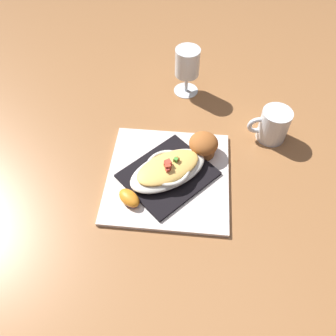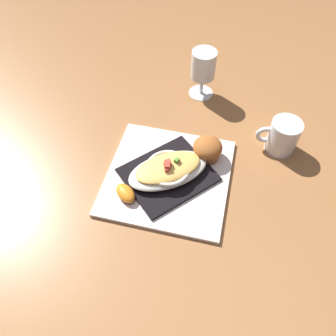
{
  "view_description": "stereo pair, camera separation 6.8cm",
  "coord_description": "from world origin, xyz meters",
  "px_view_note": "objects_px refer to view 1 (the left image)",
  "views": [
    {
      "loc": [
        -0.04,
        0.49,
        0.68
      ],
      "look_at": [
        0.0,
        0.0,
        0.04
      ],
      "focal_mm": 36.6,
      "sensor_mm": 36.0,
      "label": 1
    },
    {
      "loc": [
        -0.11,
        0.48,
        0.68
      ],
      "look_at": [
        0.0,
        0.0,
        0.04
      ],
      "focal_mm": 36.6,
      "sensor_mm": 36.0,
      "label": 2
    }
  ],
  "objects_px": {
    "muffin": "(203,145)",
    "stemmed_glass": "(187,65)",
    "orange_garnish": "(130,198)",
    "gratin_dish": "(168,169)",
    "square_plate": "(168,177)",
    "coffee_mug": "(273,126)"
  },
  "relations": [
    {
      "from": "square_plate",
      "to": "stemmed_glass",
      "type": "bearing_deg",
      "value": -94.94
    },
    {
      "from": "muffin",
      "to": "stemmed_glass",
      "type": "xyz_separation_m",
      "value": [
        0.05,
        -0.25,
        0.05
      ]
    },
    {
      "from": "stemmed_glass",
      "to": "gratin_dish",
      "type": "bearing_deg",
      "value": 85.06
    },
    {
      "from": "gratin_dish",
      "to": "stemmed_glass",
      "type": "bearing_deg",
      "value": -94.94
    },
    {
      "from": "muffin",
      "to": "orange_garnish",
      "type": "bearing_deg",
      "value": 44.1
    },
    {
      "from": "muffin",
      "to": "square_plate",
      "type": "bearing_deg",
      "value": 44.05
    },
    {
      "from": "orange_garnish",
      "to": "stemmed_glass",
      "type": "xyz_separation_m",
      "value": [
        -0.11,
        -0.41,
        0.07
      ]
    },
    {
      "from": "orange_garnish",
      "to": "stemmed_glass",
      "type": "relative_size",
      "value": 0.48
    },
    {
      "from": "orange_garnish",
      "to": "stemmed_glass",
      "type": "height_order",
      "value": "stemmed_glass"
    },
    {
      "from": "square_plate",
      "to": "gratin_dish",
      "type": "height_order",
      "value": "gratin_dish"
    },
    {
      "from": "muffin",
      "to": "orange_garnish",
      "type": "distance_m",
      "value": 0.23
    },
    {
      "from": "muffin",
      "to": "orange_garnish",
      "type": "xyz_separation_m",
      "value": [
        0.16,
        0.16,
        -0.02
      ]
    },
    {
      "from": "muffin",
      "to": "orange_garnish",
      "type": "height_order",
      "value": "muffin"
    },
    {
      "from": "muffin",
      "to": "stemmed_glass",
      "type": "bearing_deg",
      "value": -77.83
    },
    {
      "from": "gratin_dish",
      "to": "orange_garnish",
      "type": "bearing_deg",
      "value": 44.15
    },
    {
      "from": "square_plate",
      "to": "gratin_dish",
      "type": "relative_size",
      "value": 1.34
    },
    {
      "from": "gratin_dish",
      "to": "orange_garnish",
      "type": "height_order",
      "value": "gratin_dish"
    },
    {
      "from": "coffee_mug",
      "to": "stemmed_glass",
      "type": "height_order",
      "value": "stemmed_glass"
    },
    {
      "from": "coffee_mug",
      "to": "stemmed_glass",
      "type": "bearing_deg",
      "value": -36.36
    },
    {
      "from": "muffin",
      "to": "coffee_mug",
      "type": "bearing_deg",
      "value": -156.44
    },
    {
      "from": "orange_garnish",
      "to": "gratin_dish",
      "type": "bearing_deg",
      "value": -135.85
    },
    {
      "from": "gratin_dish",
      "to": "stemmed_glass",
      "type": "relative_size",
      "value": 1.56
    }
  ]
}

